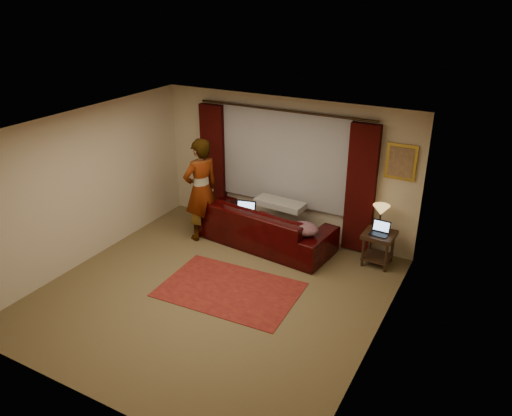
{
  "coord_description": "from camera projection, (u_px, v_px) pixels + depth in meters",
  "views": [
    {
      "loc": [
        3.7,
        -5.43,
        4.36
      ],
      "look_at": [
        0.1,
        1.2,
        1.0
      ],
      "focal_mm": 35.0,
      "sensor_mm": 36.0,
      "label": 1
    }
  ],
  "objects": [
    {
      "name": "curtain_rod",
      "position": [
        283.0,
        110.0,
        8.7
      ],
      "size": [
        0.04,
        0.04,
        3.4
      ],
      "primitive_type": "cylinder",
      "color": "black",
      "rests_on": "wall_back"
    },
    {
      "name": "drape_right",
      "position": [
        361.0,
        189.0,
        8.54
      ],
      "size": [
        0.5,
        0.14,
        2.3
      ],
      "primitive_type": "cube",
      "color": "black",
      "rests_on": "floor"
    },
    {
      "name": "wall_left",
      "position": [
        85.0,
        187.0,
        8.31
      ],
      "size": [
        0.02,
        5.0,
        2.6
      ],
      "primitive_type": "cube",
      "color": "beige",
      "rests_on": "ground"
    },
    {
      "name": "ceiling",
      "position": [
        207.0,
        130.0,
        6.69
      ],
      "size": [
        5.0,
        5.0,
        0.02
      ],
      "primitive_type": "cube",
      "color": "silver",
      "rests_on": "ground"
    },
    {
      "name": "tiffany_lamp",
      "position": [
        380.0,
        218.0,
        8.36
      ],
      "size": [
        0.32,
        0.32,
        0.45
      ],
      "primitive_type": null,
      "rotation": [
        0.0,
        0.0,
        -0.14
      ],
      "color": "olive",
      "rests_on": "end_table"
    },
    {
      "name": "wall_right",
      "position": [
        381.0,
        258.0,
        6.13
      ],
      "size": [
        0.02,
        5.0,
        2.6
      ],
      "primitive_type": "cube",
      "color": "beige",
      "rests_on": "ground"
    },
    {
      "name": "laptop_sofa",
      "position": [
        244.0,
        211.0,
        9.03
      ],
      "size": [
        0.44,
        0.46,
        0.26
      ],
      "primitive_type": null,
      "rotation": [
        0.0,
        0.0,
        0.22
      ],
      "color": "black",
      "rests_on": "sofa"
    },
    {
      "name": "drape_left",
      "position": [
        214.0,
        162.0,
        9.84
      ],
      "size": [
        0.5,
        0.14,
        2.3
      ],
      "primitive_type": "cube",
      "color": "black",
      "rests_on": "floor"
    },
    {
      "name": "area_rug",
      "position": [
        230.0,
        289.0,
        7.83
      ],
      "size": [
        2.18,
        1.51,
        0.01
      ],
      "primitive_type": "cube",
      "rotation": [
        0.0,
        0.0,
        0.05
      ],
      "color": "maroon",
      "rests_on": "floor"
    },
    {
      "name": "floor",
      "position": [
        214.0,
        293.0,
        7.75
      ],
      "size": [
        5.0,
        5.0,
        0.01
      ],
      "primitive_type": "cube",
      "color": "brown",
      "rests_on": "ground"
    },
    {
      "name": "sofa",
      "position": [
        264.0,
        218.0,
        9.04
      ],
      "size": [
        2.67,
        1.37,
        1.03
      ],
      "primitive_type": "imported",
      "rotation": [
        0.0,
        0.0,
        3.04
      ],
      "color": "black",
      "rests_on": "floor"
    },
    {
      "name": "picture_frame",
      "position": [
        401.0,
        162.0,
        8.11
      ],
      "size": [
        0.5,
        0.04,
        0.6
      ],
      "primitive_type": "cube",
      "color": "gold",
      "rests_on": "wall_back"
    },
    {
      "name": "wall_front",
      "position": [
        79.0,
        306.0,
        5.21
      ],
      "size": [
        5.0,
        0.02,
        2.6
      ],
      "primitive_type": "cube",
      "color": "beige",
      "rests_on": "ground"
    },
    {
      "name": "person",
      "position": [
        201.0,
        190.0,
        9.09
      ],
      "size": [
        0.75,
        0.75,
        1.94
      ],
      "primitive_type": "imported",
      "rotation": [
        0.0,
        0.0,
        -1.98
      ],
      "color": "gray",
      "rests_on": "floor"
    },
    {
      "name": "throw_blanket",
      "position": [
        280.0,
        190.0,
        8.91
      ],
      "size": [
        0.95,
        0.43,
        0.11
      ],
      "primitive_type": "cube",
      "rotation": [
        0.0,
        0.0,
        -0.07
      ],
      "color": "gray",
      "rests_on": "sofa"
    },
    {
      "name": "laptop_table",
      "position": [
        380.0,
        229.0,
        8.24
      ],
      "size": [
        0.31,
        0.33,
        0.22
      ],
      "primitive_type": null,
      "rotation": [
        0.0,
        0.0,
        -0.04
      ],
      "color": "black",
      "rests_on": "end_table"
    },
    {
      "name": "clothing_pile",
      "position": [
        304.0,
        229.0,
        8.39
      ],
      "size": [
        0.61,
        0.55,
        0.21
      ],
      "primitive_type": "ellipsoid",
      "rotation": [
        0.0,
        0.0,
        -0.4
      ],
      "color": "brown",
      "rests_on": "sofa"
    },
    {
      "name": "end_table",
      "position": [
        378.0,
        249.0,
        8.45
      ],
      "size": [
        0.52,
        0.52,
        0.59
      ],
      "primitive_type": "cube",
      "rotation": [
        0.0,
        0.0,
        -0.01
      ],
      "color": "black",
      "rests_on": "floor"
    },
    {
      "name": "sheer_curtain",
      "position": [
        284.0,
        158.0,
        9.1
      ],
      "size": [
        2.5,
        0.05,
        1.8
      ],
      "primitive_type": "cube",
      "color": "#929299",
      "rests_on": "wall_back"
    },
    {
      "name": "wall_back",
      "position": [
        285.0,
        167.0,
        9.23
      ],
      "size": [
        5.0,
        0.02,
        2.6
      ],
      "primitive_type": "cube",
      "color": "beige",
      "rests_on": "ground"
    }
  ]
}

